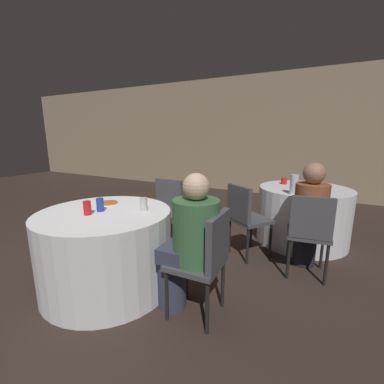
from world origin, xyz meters
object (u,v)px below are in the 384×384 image
at_px(soda_can_red, 87,208).
at_px(bottle_far, 294,185).
at_px(person_green_jacket, 188,243).
at_px(soda_can_blue, 100,205).
at_px(table_near, 107,249).
at_px(soda_can_silver, 144,204).
at_px(chair_near_east, 206,255).
at_px(person_floral_shirt, 309,218).
at_px(chair_near_north, 165,207).
at_px(table_far, 303,215).
at_px(pizza_plate_near, 108,203).
at_px(chair_far_southwest, 245,214).
at_px(chair_far_south, 309,228).

xyz_separation_m(soda_can_red, bottle_far, (1.49, 1.67, 0.06)).
xyz_separation_m(person_green_jacket, soda_can_blue, (-0.90, -0.04, 0.21)).
bearing_deg(table_near, soda_can_silver, 32.31).
distance_m(chair_near_east, soda_can_blue, 1.09).
relative_size(soda_can_red, soda_can_silver, 1.00).
xyz_separation_m(person_green_jacket, soda_can_red, (-0.91, -0.17, 0.21)).
distance_m(table_near, soda_can_silver, 0.56).
xyz_separation_m(person_floral_shirt, soda_can_red, (-1.70, -1.32, 0.21)).
bearing_deg(bottle_far, chair_near_north, -160.07).
xyz_separation_m(table_near, person_green_jacket, (0.86, 0.03, 0.23)).
height_order(person_floral_shirt, bottle_far, person_floral_shirt).
distance_m(table_far, person_green_jacket, 2.10).
distance_m(person_green_jacket, soda_can_red, 0.95).
height_order(table_near, table_far, same).
bearing_deg(soda_can_red, soda_can_silver, 42.10).
distance_m(person_green_jacket, pizza_plate_near, 1.05).
height_order(table_near, chair_near_east, chair_near_east).
xyz_separation_m(chair_near_east, chair_far_southwest, (-0.04, 1.16, 0.00)).
bearing_deg(chair_near_north, bottle_far, -160.93).
bearing_deg(chair_near_east, table_near, 90.00).
bearing_deg(pizza_plate_near, soda_can_blue, -59.54).
relative_size(table_far, soda_can_blue, 9.57).
bearing_deg(person_green_jacket, pizza_plate_near, 77.72).
xyz_separation_m(soda_can_blue, soda_can_silver, (0.34, 0.20, 0.00)).
bearing_deg(chair_far_south, table_far, 90.00).
bearing_deg(pizza_plate_near, person_floral_shirt, 28.28).
relative_size(soda_can_silver, bottle_far, 0.52).
distance_m(person_floral_shirt, soda_can_silver, 1.68).
bearing_deg(person_floral_shirt, chair_near_east, -126.60).
xyz_separation_m(chair_far_southwest, soda_can_silver, (-0.66, -1.00, 0.27)).
bearing_deg(person_floral_shirt, chair_far_southwest, 171.70).
distance_m(table_far, chair_near_east, 2.05).
bearing_deg(person_floral_shirt, table_far, 90.00).
xyz_separation_m(pizza_plate_near, bottle_far, (1.60, 1.33, 0.11)).
bearing_deg(table_near, person_floral_shirt, 35.88).
distance_m(table_far, soda_can_red, 2.70).
height_order(chair_near_east, soda_can_red, chair_near_east).
bearing_deg(chair_near_east, chair_near_north, 44.32).
xyz_separation_m(person_floral_shirt, pizza_plate_near, (-1.81, -0.97, 0.16)).
height_order(table_near, pizza_plate_near, pizza_plate_near).
bearing_deg(pizza_plate_near, table_near, -52.24).
relative_size(chair_far_southwest, person_floral_shirt, 0.74).
relative_size(chair_far_southwest, pizza_plate_near, 4.14).
height_order(chair_far_southwest, bottle_far, bottle_far).
height_order(chair_near_north, person_floral_shirt, person_floral_shirt).
height_order(table_far, person_floral_shirt, person_floral_shirt).
bearing_deg(pizza_plate_near, soda_can_silver, -2.62).
xyz_separation_m(table_near, chair_far_southwest, (0.97, 1.19, 0.16)).
xyz_separation_m(chair_near_north, bottle_far, (1.45, 0.53, 0.33)).
height_order(table_near, soda_can_red, soda_can_red).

